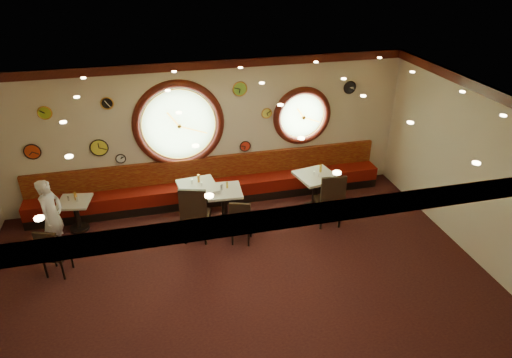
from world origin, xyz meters
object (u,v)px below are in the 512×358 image
(condiment_b_salt, at_px, (192,182))
(table_a, at_px, (76,211))
(condiment_c_bottle, at_px, (227,185))
(condiment_d_bottle, at_px, (321,168))
(condiment_b_pepper, at_px, (202,184))
(waiter, at_px, (52,216))
(condiment_a_pepper, at_px, (77,199))
(condiment_a_bottle, at_px, (75,196))
(chair_c, at_px, (241,220))
(condiment_c_salt, at_px, (221,188))
(condiment_d_pepper, at_px, (319,175))
(condiment_b_bottle, at_px, (199,178))
(condiment_c_pepper, at_px, (222,187))
(chair_a, at_px, (52,250))
(chair_b, at_px, (195,211))
(table_c, at_px, (224,202))
(table_b, at_px, (198,198))
(condiment_a_salt, at_px, (68,199))
(condiment_d_salt, at_px, (314,173))
(table_d, at_px, (316,188))
(chair_d, at_px, (331,197))

(condiment_b_salt, bearing_deg, table_a, 176.26)
(condiment_c_bottle, bearing_deg, condiment_d_bottle, 1.73)
(condiment_b_pepper, bearing_deg, waiter, -173.62)
(condiment_a_pepper, distance_m, condiment_a_bottle, 0.09)
(chair_c, bearing_deg, condiment_c_bottle, 116.78)
(condiment_c_salt, height_order, condiment_d_pepper, condiment_d_pepper)
(condiment_b_bottle, bearing_deg, condiment_c_salt, -37.15)
(condiment_c_pepper, xyz_separation_m, condiment_a_bottle, (-2.94, 0.49, -0.08))
(chair_a, xyz_separation_m, chair_b, (2.57, 0.46, 0.14))
(table_c, distance_m, condiment_c_pepper, 0.35)
(condiment_b_salt, bearing_deg, condiment_c_bottle, -19.10)
(chair_b, xyz_separation_m, condiment_b_salt, (0.06, 0.86, 0.19))
(table_b, xyz_separation_m, condiment_a_pepper, (-2.42, 0.20, 0.20))
(condiment_c_salt, bearing_deg, condiment_a_salt, 171.38)
(condiment_a_salt, bearing_deg, condiment_c_salt, -8.62)
(condiment_b_pepper, bearing_deg, condiment_b_salt, 142.52)
(condiment_a_salt, distance_m, condiment_c_pepper, 3.13)
(condiment_d_bottle, bearing_deg, condiment_d_salt, -150.74)
(condiment_a_bottle, xyz_separation_m, waiter, (-0.36, -0.67, -0.01))
(table_d, relative_size, chair_c, 1.54)
(condiment_b_pepper, xyz_separation_m, waiter, (-2.89, -0.32, -0.14))
(table_a, distance_m, condiment_b_bottle, 2.59)
(table_d, xyz_separation_m, condiment_c_salt, (-2.09, 0.03, 0.28))
(table_c, height_order, condiment_d_pepper, condiment_d_pepper)
(condiment_a_pepper, height_order, condiment_b_bottle, condiment_b_bottle)
(chair_b, bearing_deg, chair_d, 14.96)
(table_d, relative_size, condiment_b_pepper, 11.03)
(condiment_c_pepper, xyz_separation_m, condiment_d_pepper, (2.08, -0.09, 0.08))
(chair_b, bearing_deg, table_a, 173.68)
(table_a, bearing_deg, condiment_c_salt, -8.20)
(condiment_b_bottle, bearing_deg, table_b, -111.94)
(chair_d, xyz_separation_m, condiment_d_bottle, (0.06, 0.79, 0.27))
(condiment_d_pepper, distance_m, condiment_b_bottle, 2.56)
(condiment_a_salt, relative_size, condiment_c_salt, 1.02)
(chair_d, bearing_deg, condiment_c_bottle, 165.13)
(chair_b, distance_m, condiment_d_pepper, 2.78)
(chair_d, relative_size, condiment_a_pepper, 7.13)
(condiment_b_pepper, bearing_deg, condiment_a_pepper, 174.02)
(chair_c, height_order, condiment_a_pepper, chair_c)
(chair_d, bearing_deg, table_d, 101.11)
(table_c, xyz_separation_m, chair_c, (0.18, -0.83, 0.06))
(chair_a, relative_size, condiment_c_pepper, 5.42)
(condiment_d_pepper, bearing_deg, table_b, 173.44)
(chair_b, bearing_deg, condiment_d_salt, 29.40)
(condiment_c_bottle, bearing_deg, table_c, -141.99)
(condiment_b_pepper, height_order, condiment_c_pepper, condiment_b_pepper)
(chair_a, xyz_separation_m, condiment_a_pepper, (0.31, 1.44, 0.17))
(condiment_d_salt, relative_size, condiment_c_pepper, 0.77)
(table_d, bearing_deg, chair_c, -155.52)
(chair_a, bearing_deg, condiment_d_pepper, 30.70)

